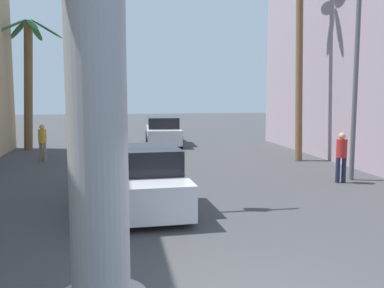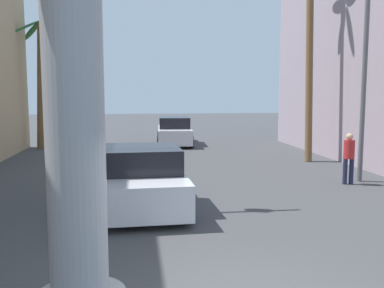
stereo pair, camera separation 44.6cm
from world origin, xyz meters
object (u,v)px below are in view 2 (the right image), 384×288
(car_far, at_px, (174,131))
(palm_tree_mid_right, at_px, (309,30))
(car_lead, at_px, (141,178))
(palm_tree_far_left, at_px, (42,73))
(traffic_light_mast, at_px, (3,35))
(street_lamp, at_px, (357,39))
(pedestrian_far_left, at_px, (53,139))
(pedestrian_mid_right, at_px, (349,155))

(car_far, relative_size, palm_tree_mid_right, 0.53)
(car_lead, relative_size, palm_tree_far_left, 0.74)
(car_lead, bearing_deg, palm_tree_far_left, 112.17)
(palm_tree_far_left, bearing_deg, traffic_light_mast, -82.23)
(street_lamp, xyz_separation_m, car_far, (-4.86, 11.00, -3.88))
(traffic_light_mast, distance_m, pedestrian_far_left, 8.64)
(street_lamp, height_order, pedestrian_far_left, street_lamp)
(palm_tree_far_left, height_order, pedestrian_far_left, palm_tree_far_left)
(palm_tree_mid_right, height_order, pedestrian_far_left, palm_tree_mid_right)
(car_lead, xyz_separation_m, palm_tree_far_left, (-4.89, 12.01, 3.23))
(pedestrian_far_left, bearing_deg, pedestrian_mid_right, -31.65)
(car_far, xyz_separation_m, palm_tree_mid_right, (5.07, -6.62, 4.76))
(car_far, relative_size, palm_tree_far_left, 0.73)
(car_far, xyz_separation_m, pedestrian_far_left, (-5.70, -5.04, 0.18))
(street_lamp, relative_size, car_lead, 1.59)
(traffic_light_mast, bearing_deg, palm_tree_mid_right, 31.59)
(pedestrian_mid_right, bearing_deg, palm_tree_far_left, 138.15)
(car_far, bearing_deg, palm_tree_far_left, -170.94)
(car_lead, height_order, pedestrian_mid_right, pedestrian_mid_right)
(palm_tree_far_left, bearing_deg, car_lead, -67.83)
(pedestrian_mid_right, bearing_deg, street_lamp, 52.69)
(car_lead, bearing_deg, street_lamp, 17.06)
(street_lamp, relative_size, palm_tree_mid_right, 0.86)
(traffic_light_mast, bearing_deg, street_lamp, 11.03)
(palm_tree_mid_right, bearing_deg, traffic_light_mast, -148.41)
(palm_tree_far_left, height_order, pedestrian_mid_right, palm_tree_far_left)
(car_far, distance_m, pedestrian_mid_right, 12.27)
(palm_tree_far_left, bearing_deg, pedestrian_far_left, -73.10)
(palm_tree_mid_right, bearing_deg, car_lead, -137.45)
(street_lamp, bearing_deg, car_far, 113.84)
(palm_tree_far_left, distance_m, pedestrian_mid_right, 15.69)
(pedestrian_far_left, height_order, pedestrian_mid_right, pedestrian_mid_right)
(street_lamp, xyz_separation_m, pedestrian_mid_right, (-0.29, -0.37, -3.66))
(traffic_light_mast, height_order, car_lead, traffic_light_mast)
(car_far, bearing_deg, palm_tree_mid_right, -52.53)
(street_lamp, height_order, palm_tree_mid_right, palm_tree_mid_right)
(palm_tree_mid_right, distance_m, pedestrian_mid_right, 6.60)
(palm_tree_far_left, bearing_deg, palm_tree_mid_right, -24.74)
(car_lead, relative_size, pedestrian_mid_right, 2.98)
(car_lead, bearing_deg, pedestrian_far_left, 114.61)
(street_lamp, height_order, traffic_light_mast, street_lamp)
(car_lead, xyz_separation_m, car_far, (2.00, 13.11, 0.03))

